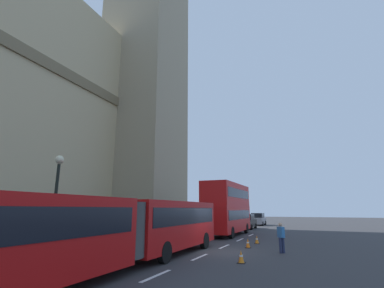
{
  "coord_description": "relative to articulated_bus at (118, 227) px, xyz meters",
  "views": [
    {
      "loc": [
        -17.15,
        -5.7,
        2.49
      ],
      "look_at": [
        8.08,
        4.87,
        8.85
      ],
      "focal_mm": 26.15,
      "sensor_mm": 36.0,
      "label": 1
    }
  ],
  "objects": [
    {
      "name": "street_lamp",
      "position": [
        0.65,
        4.51,
        1.31
      ],
      "size": [
        0.44,
        0.44,
        5.27
      ],
      "color": "black",
      "rests_on": "ground_plane"
    },
    {
      "name": "lane_centre_marking",
      "position": [
        4.51,
        -1.99,
        -1.74
      ],
      "size": [
        29.8,
        0.16,
        0.01
      ],
      "color": "silver",
      "rests_on": "ground_plane"
    },
    {
      "name": "articulated_bus",
      "position": [
        0.0,
        0.0,
        0.0
      ],
      "size": [
        18.36,
        2.54,
        2.9
      ],
      "color": "#B20F0F",
      "rests_on": "ground_plane"
    },
    {
      "name": "double_decker_bus",
      "position": [
        17.3,
        0.0,
        0.96
      ],
      "size": [
        9.3,
        2.54,
        4.9
      ],
      "color": "red",
      "rests_on": "ground_plane"
    },
    {
      "name": "sedan_lead",
      "position": [
        26.91,
        0.2,
        -0.83
      ],
      "size": [
        4.4,
        1.86,
        1.85
      ],
      "color": "black",
      "rests_on": "ground_plane"
    },
    {
      "name": "ground_plane",
      "position": [
        6.98,
        -1.99,
        -1.75
      ],
      "size": [
        160.0,
        160.0,
        0.0
      ],
      "primitive_type": "plane",
      "color": "#333335"
    },
    {
      "name": "sedan_trailing",
      "position": [
        35.74,
        0.23,
        -0.83
      ],
      "size": [
        4.4,
        1.86,
        1.85
      ],
      "color": "gray",
      "rests_on": "ground_plane"
    },
    {
      "name": "traffic_cone_east",
      "position": [
        11.61,
        -3.75,
        -1.46
      ],
      "size": [
        0.36,
        0.36,
        0.58
      ],
      "color": "black",
      "rests_on": "ground_plane"
    },
    {
      "name": "traffic_cone_middle",
      "position": [
        9.1,
        -3.61,
        -1.46
      ],
      "size": [
        0.36,
        0.36,
        0.58
      ],
      "color": "black",
      "rests_on": "ground_plane"
    },
    {
      "name": "traffic_cone_west",
      "position": [
        3.66,
        -4.41,
        -1.46
      ],
      "size": [
        0.36,
        0.36,
        0.58
      ],
      "color": "black",
      "rests_on": "ground_plane"
    },
    {
      "name": "pedestrian_near_cones",
      "position": [
        7.62,
        -5.9,
        -0.83
      ],
      "size": [
        0.45,
        0.45,
        1.69
      ],
      "color": "#262D4C",
      "rests_on": "ground_plane"
    }
  ]
}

